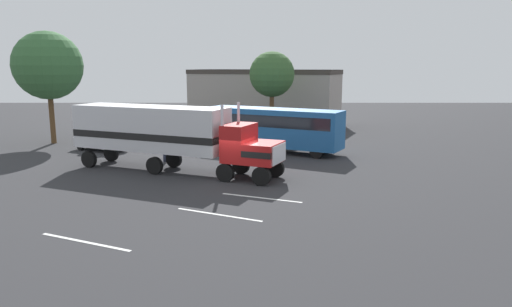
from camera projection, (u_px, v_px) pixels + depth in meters
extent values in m
plane|color=#2D2D30|center=(238.00, 181.00, 27.42)|extent=(120.00, 120.00, 0.00)
cube|color=silver|center=(263.00, 198.00, 23.97)|extent=(4.13, 1.83, 0.01)
cube|color=silver|center=(221.00, 215.00, 21.27)|extent=(4.04, 2.04, 0.01)
cube|color=silver|center=(87.00, 242.00, 17.99)|extent=(4.07, 1.96, 0.01)
cube|color=#B21919|center=(266.00, 153.00, 27.26)|extent=(2.64, 3.01, 1.20)
cube|color=#B21919|center=(241.00, 142.00, 27.79)|extent=(2.27, 2.85, 2.20)
cube|color=silver|center=(281.00, 154.00, 26.89)|extent=(0.90, 1.96, 1.08)
cube|color=black|center=(266.00, 152.00, 27.24)|extent=(2.65, 3.04, 0.36)
cylinder|color=silver|center=(240.00, 130.00, 28.88)|extent=(0.18, 0.18, 3.40)
cylinder|color=silver|center=(224.00, 134.00, 26.90)|extent=(0.18, 0.18, 3.40)
cube|color=silver|center=(152.00, 128.00, 30.16)|extent=(10.68, 6.51, 2.80)
cube|color=black|center=(152.00, 134.00, 30.23)|extent=(10.69, 6.55, 0.44)
cylinder|color=silver|center=(256.00, 160.00, 29.03)|extent=(1.45, 1.10, 0.64)
cylinder|color=black|center=(277.00, 168.00, 28.34)|extent=(1.13, 0.71, 1.10)
cylinder|color=black|center=(263.00, 176.00, 26.36)|extent=(1.13, 0.71, 1.10)
cylinder|color=black|center=(243.00, 165.00, 29.24)|extent=(1.13, 0.71, 1.10)
cylinder|color=black|center=(227.00, 173.00, 27.25)|extent=(1.13, 0.71, 1.10)
cylinder|color=black|center=(176.00, 159.00, 31.16)|extent=(1.13, 0.71, 1.10)
cylinder|color=black|center=(156.00, 166.00, 29.18)|extent=(1.13, 0.71, 1.10)
cylinder|color=black|center=(113.00, 154.00, 33.21)|extent=(1.13, 0.71, 1.10)
cylinder|color=black|center=(91.00, 159.00, 31.22)|extent=(1.13, 0.71, 1.10)
cylinder|color=#2D3347|center=(168.00, 156.00, 33.05)|extent=(0.18, 0.18, 0.82)
cylinder|color=#2D3347|center=(166.00, 156.00, 33.05)|extent=(0.18, 0.18, 0.82)
cylinder|color=#333338|center=(167.00, 146.00, 32.92)|extent=(0.34, 0.34, 0.58)
sphere|color=tan|center=(167.00, 141.00, 32.85)|extent=(0.23, 0.23, 0.23)
cube|color=black|center=(167.00, 145.00, 33.11)|extent=(0.27, 0.17, 0.36)
cube|color=#1E5999|center=(275.00, 127.00, 36.77)|extent=(10.91, 7.43, 2.90)
cube|color=black|center=(275.00, 120.00, 36.66)|extent=(10.34, 7.15, 0.90)
cylinder|color=black|center=(329.00, 147.00, 36.10)|extent=(1.01, 0.72, 1.00)
cylinder|color=black|center=(318.00, 152.00, 34.15)|extent=(1.01, 0.72, 1.00)
cylinder|color=black|center=(242.00, 140.00, 39.73)|extent=(1.01, 0.72, 1.00)
cylinder|color=black|center=(228.00, 144.00, 37.78)|extent=(1.01, 0.72, 1.00)
cube|color=#B7B7BC|center=(103.00, 142.00, 37.41)|extent=(4.71, 3.77, 0.70)
cube|color=#1E232D|center=(104.00, 135.00, 37.20)|extent=(2.65, 2.49, 0.55)
cylinder|color=black|center=(82.00, 146.00, 37.56)|extent=(0.66, 0.51, 0.64)
cylinder|color=black|center=(98.00, 144.00, 38.89)|extent=(0.66, 0.51, 0.64)
cylinder|color=black|center=(109.00, 150.00, 36.07)|extent=(0.66, 0.51, 0.64)
cylinder|color=black|center=(124.00, 147.00, 37.39)|extent=(0.66, 0.51, 0.64)
cylinder|color=brown|center=(274.00, 112.00, 46.80)|extent=(0.44, 0.44, 4.32)
sphere|color=#365B2E|center=(274.00, 74.00, 46.11)|extent=(4.48, 4.48, 4.48)
cylinder|color=brown|center=(54.00, 116.00, 40.67)|extent=(0.44, 0.44, 4.71)
sphere|color=#356336|center=(50.00, 65.00, 39.86)|extent=(5.81, 5.81, 5.81)
cube|color=#9E938C|center=(265.00, 96.00, 55.23)|extent=(18.35, 12.34, 6.28)
cube|color=#3F3833|center=(265.00, 72.00, 54.70)|extent=(18.48, 12.47, 0.50)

